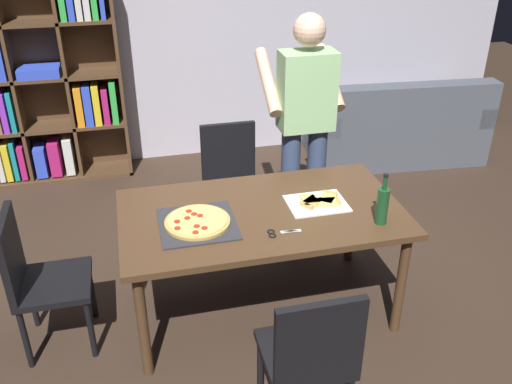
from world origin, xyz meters
TOP-DOWN VIEW (x-y plane):
  - ground_plane at (0.00, 0.00)m, footprint 12.00×12.00m
  - back_wall at (0.00, 2.60)m, footprint 6.40×0.10m
  - dining_table at (0.00, 0.00)m, footprint 1.70×0.95m
  - chair_near_camera at (-0.00, -0.96)m, footprint 0.42×0.42m
  - chair_far_side at (0.00, 0.96)m, footprint 0.42×0.42m
  - chair_left_end at (-1.33, 0.00)m, footprint 0.42×0.42m
  - couch at (1.90, 1.99)m, footprint 1.76×0.98m
  - bookshelf at (-1.48, 2.38)m, footprint 1.40×0.35m
  - person_serving_pizza at (0.50, 0.74)m, footprint 0.55×0.54m
  - pepperoni_pizza_on_tray at (-0.40, -0.06)m, footprint 0.44×0.44m
  - pizza_slices_on_towel at (0.36, 0.00)m, footprint 0.36×0.28m
  - wine_bottle at (0.64, -0.29)m, footprint 0.07×0.07m
  - kitchen_scissors at (0.03, -0.26)m, footprint 0.19×0.09m

SIDE VIEW (x-z plane):
  - ground_plane at x=0.00m, z-range 0.00..0.00m
  - couch at x=1.90m, z-range -0.12..0.73m
  - chair_near_camera at x=0.00m, z-range 0.06..0.96m
  - chair_far_side at x=0.00m, z-range 0.06..0.96m
  - chair_left_end at x=-1.33m, z-range 0.06..0.96m
  - dining_table at x=0.00m, z-range 0.30..1.05m
  - kitchen_scissors at x=0.03m, z-range 0.75..0.76m
  - pizza_slices_on_towel at x=0.36m, z-range 0.75..0.78m
  - pepperoni_pizza_on_tray at x=-0.40m, z-range 0.75..0.78m
  - wine_bottle at x=0.64m, z-range 0.71..1.03m
  - bookshelf at x=-1.48m, z-range -0.03..1.92m
  - person_serving_pizza at x=0.50m, z-range 0.12..1.87m
  - back_wall at x=0.00m, z-range 0.00..2.80m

